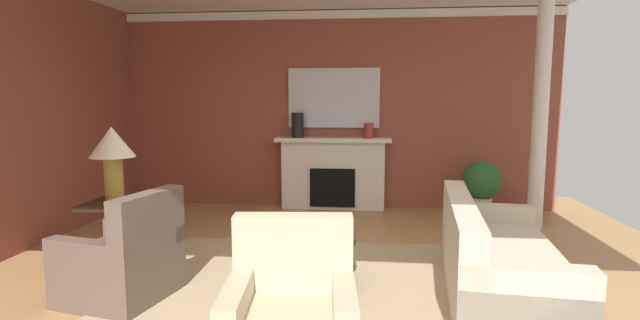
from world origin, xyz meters
The scene contains 19 objects.
ground_plane centered at (0.00, 0.00, 0.00)m, with size 8.38×8.38×0.00m, color tan.
wall_fireplace centered at (0.00, 3.10, 1.54)m, with size 7.04×0.12×3.08m, color brown.
wall_window centered at (-3.28, 0.30, 1.54)m, with size 0.12×6.68×3.08m, color brown.
crown_moulding centered at (0.00, 3.02, 3.00)m, with size 7.04×0.08×0.12m, color white.
area_rug centered at (0.05, -0.25, 0.01)m, with size 3.26×2.62×0.01m, color tan.
fireplace centered at (0.09, 2.89, 0.53)m, with size 1.80×0.35×1.12m.
mantel_mirror centered at (0.09, 3.01, 1.73)m, with size 1.43×0.04×0.93m, color silver.
sofa centered at (1.76, -0.42, 0.30)m, with size 1.11×2.18×0.85m.
armchair_near_window centered at (-1.44, -0.76, 0.31)m, with size 0.95×0.95×0.95m.
coffee_table centered at (0.05, -0.25, 0.34)m, with size 1.00×1.00×0.45m.
side_table centered at (-1.87, -0.09, 0.40)m, with size 0.56×0.56×0.70m.
table_lamp centered at (-1.87, -0.09, 1.22)m, with size 0.44×0.44×0.75m.
vase_mantel_right centered at (0.64, 2.84, 1.24)m, with size 0.15×0.15×0.23m, color #9E3328.
vase_mantel_left centered at (-0.46, 2.84, 1.31)m, with size 0.19×0.19×0.39m, color black.
book_red_cover centered at (-0.01, -0.26, 0.48)m, with size 0.23×0.17×0.05m, color navy.
book_art_folio centered at (-0.07, -0.19, 0.52)m, with size 0.20×0.15×0.04m, color navy.
book_small_novel centered at (-0.06, -0.22, 0.57)m, with size 0.19×0.20×0.06m, color tan.
potted_plant centered at (2.28, 2.50, 0.49)m, with size 0.56×0.56×0.83m.
column_white centered at (2.88, 2.01, 1.54)m, with size 0.20×0.20×3.08m, color white.
Camera 1 is at (0.65, -4.58, 1.72)m, focal length 27.09 mm.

